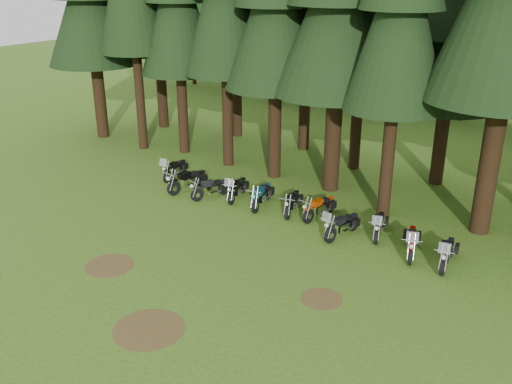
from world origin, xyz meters
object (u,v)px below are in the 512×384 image
motorcycle_0 (175,170)px  motorcycle_4 (262,196)px  motorcycle_3 (237,189)px  motorcycle_10 (447,254)px  motorcycle_5 (292,203)px  motorcycle_1 (188,181)px  motorcycle_7 (342,226)px  motorcycle_8 (379,226)px  motorcycle_2 (211,189)px  motorcycle_6 (320,208)px  motorcycle_9 (411,243)px

motorcycle_0 → motorcycle_4: (5.73, -0.46, 0.03)m
motorcycle_3 → motorcycle_10: 10.16m
motorcycle_5 → motorcycle_4: bearing=169.3°
motorcycle_0 → motorcycle_1: (1.73, -0.96, 0.04)m
motorcycle_4 → motorcycle_7: bearing=-24.1°
motorcycle_0 → motorcycle_8: (11.39, -0.31, -0.01)m
motorcycle_1 → motorcycle_2: motorcycle_1 is taller
motorcycle_7 → motorcycle_8: bearing=45.7°
motorcycle_1 → motorcycle_10: bearing=10.3°
motorcycle_2 → motorcycle_6: (5.33, 0.92, 0.01)m
motorcycle_0 → motorcycle_5: (7.26, -0.29, -0.01)m
motorcycle_9 → motorcycle_4: bearing=156.5°
motorcycle_3 → motorcycle_9: size_ratio=0.96×
motorcycle_0 → motorcycle_8: bearing=-11.9°
motorcycle_1 → motorcycle_6: (6.80, 0.87, -0.04)m
motorcycle_1 → motorcycle_2: bearing=9.0°
motorcycle_3 → motorcycle_0: bearing=158.9°
motorcycle_0 → motorcycle_2: bearing=-27.8°
motorcycle_1 → motorcycle_8: 9.68m
motorcycle_10 → motorcycle_9: bearing=168.1°
motorcycle_3 → motorcycle_6: (4.24, 0.30, -0.01)m
motorcycle_5 → motorcycle_8: bearing=-17.4°
motorcycle_5 → motorcycle_1: bearing=169.9°
motorcycle_3 → motorcycle_10: size_ratio=0.97×
motorcycle_2 → motorcycle_7: size_ratio=0.91×
motorcycle_9 → motorcycle_2: bearing=160.9°
motorcycle_1 → motorcycle_6: 6.86m
motorcycle_2 → motorcycle_4: size_ratio=0.90×
motorcycle_7 → motorcycle_9: motorcycle_9 is taller
motorcycle_0 → motorcycle_3: motorcycle_3 is taller
motorcycle_2 → motorcycle_10: bearing=19.0°
motorcycle_3 → motorcycle_5: size_ratio=1.05×
motorcycle_6 → motorcycle_7: size_ratio=0.97×
motorcycle_5 → motorcycle_9: bearing=-24.8°
motorcycle_0 → motorcycle_9: (13.04, -1.07, 0.03)m
motorcycle_3 → motorcycle_10: (10.13, -0.76, 0.01)m
motorcycle_0 → motorcycle_10: (14.42, -1.15, 0.01)m
motorcycle_8 → motorcycle_9: 1.81m
motorcycle_8 → motorcycle_10: 3.14m
motorcycle_6 → motorcycle_9: motorcycle_9 is taller
motorcycle_8 → motorcycle_10: size_ratio=0.94×
motorcycle_7 → motorcycle_9: (2.86, 0.12, 0.02)m
motorcycle_0 → motorcycle_4: motorcycle_0 is taller
motorcycle_0 → motorcycle_3: 4.31m
motorcycle_2 → motorcycle_9: 9.83m
motorcycle_6 → motorcycle_7: 1.98m
motorcycle_1 → motorcycle_2: size_ratio=1.16×
motorcycle_10 → motorcycle_6: bearing=161.3°
motorcycle_0 → motorcycle_5: motorcycle_0 is taller
motorcycle_6 → motorcycle_1: bearing=-163.9°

